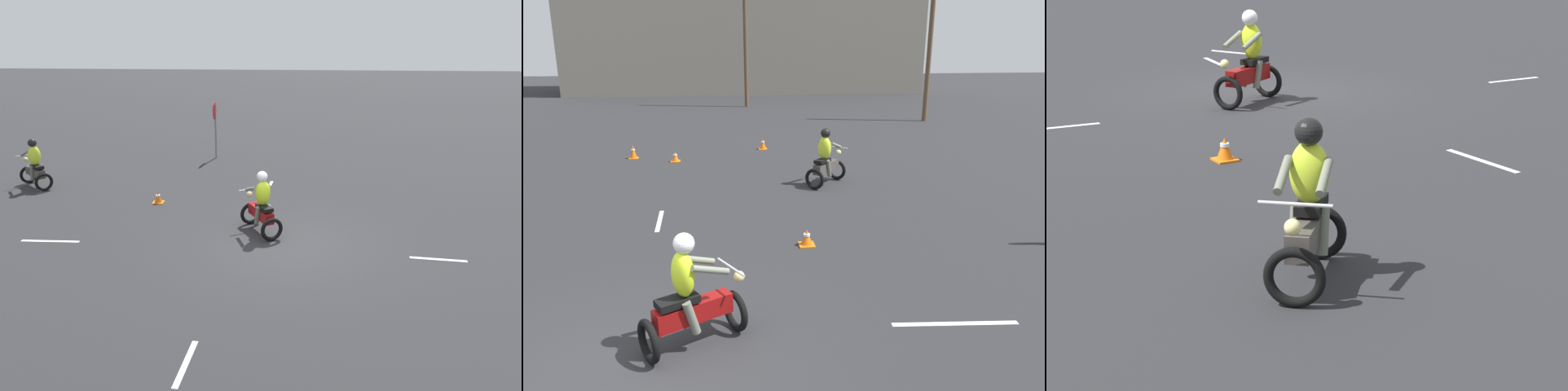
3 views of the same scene
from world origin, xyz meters
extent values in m
plane|color=#28282B|center=(0.00, 0.00, 0.00)|extent=(120.00, 120.00, 0.00)
torus|color=black|center=(1.32, 0.97, 0.30)|extent=(0.38, 0.57, 0.60)
torus|color=black|center=(0.19, 0.33, 0.30)|extent=(0.38, 0.57, 0.60)
cube|color=maroon|center=(0.76, 0.65, 0.52)|extent=(1.08, 0.75, 0.28)
cube|color=black|center=(0.57, 0.54, 0.74)|extent=(0.62, 0.50, 0.10)
cylinder|color=silver|center=(1.28, 0.95, 1.00)|extent=(0.38, 0.63, 0.04)
sphere|color=#F2E08C|center=(1.39, 1.01, 0.82)|extent=(0.22, 0.22, 0.16)
ellipsoid|color=#CCEA26|center=(0.65, 0.59, 1.10)|extent=(0.44, 0.49, 0.64)
cylinder|color=slate|center=(1.01, 0.57, 1.15)|extent=(0.52, 0.35, 0.27)
cylinder|color=slate|center=(0.82, 0.91, 1.15)|extent=(0.52, 0.35, 0.27)
cylinder|color=slate|center=(0.74, 0.48, 0.52)|extent=(0.27, 0.23, 0.51)
cylinder|color=slate|center=(0.60, 0.72, 0.52)|extent=(0.27, 0.23, 0.51)
sphere|color=white|center=(0.69, 0.61, 1.52)|extent=(0.38, 0.38, 0.28)
torus|color=black|center=(4.62, 8.99, 0.30)|extent=(0.52, 0.47, 0.60)
torus|color=black|center=(3.77, 8.01, 0.30)|extent=(0.52, 0.47, 0.60)
cube|color=#4C4742|center=(4.19, 8.50, 0.52)|extent=(0.91, 0.99, 0.28)
cube|color=black|center=(4.05, 8.33, 0.74)|extent=(0.56, 0.59, 0.10)
cylinder|color=silver|center=(4.59, 8.95, 1.00)|extent=(0.55, 0.49, 0.04)
sphere|color=#F2E08C|center=(4.67, 9.05, 0.82)|extent=(0.23, 0.23, 0.16)
ellipsoid|color=#D8F233|center=(4.11, 8.41, 1.10)|extent=(0.49, 0.47, 0.64)
cylinder|color=slate|center=(4.46, 8.50, 1.15)|extent=(0.43, 0.47, 0.27)
cylinder|color=slate|center=(4.16, 8.77, 1.15)|extent=(0.43, 0.47, 0.27)
cylinder|color=slate|center=(4.23, 8.33, 0.52)|extent=(0.25, 0.26, 0.51)
cylinder|color=slate|center=(4.02, 8.52, 0.52)|extent=(0.25, 0.26, 0.51)
sphere|color=black|center=(4.14, 8.44, 1.52)|extent=(0.40, 0.40, 0.28)
cube|color=orange|center=(2.87, 3.96, 0.01)|extent=(0.32, 0.32, 0.03)
cone|color=orange|center=(2.87, 3.96, 0.19)|extent=(0.24, 0.24, 0.31)
cylinder|color=white|center=(2.87, 3.96, 0.23)|extent=(0.13, 0.13, 0.05)
cube|color=silver|center=(-0.29, 5.85, 0.00)|extent=(0.14, 1.47, 0.01)
cube|color=silver|center=(-4.85, 1.39, 0.00)|extent=(1.22, 0.16, 0.01)
cube|color=silver|center=(-0.60, -3.55, 0.00)|extent=(0.22, 1.28, 0.01)
camera|label=1|loc=(-11.54, -0.34, 4.99)|focal=35.00mm
camera|label=2|loc=(1.22, -5.54, 4.00)|focal=35.00mm
camera|label=3|loc=(9.00, 16.60, 3.83)|focal=70.00mm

